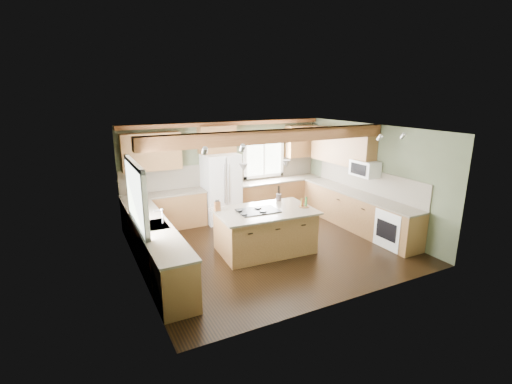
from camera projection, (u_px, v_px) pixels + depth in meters
name	position (u px, v px, depth m)	size (l,w,h in m)	color
floor	(270.00, 247.00, 8.27)	(5.60, 5.60, 0.00)	black
ceiling	(271.00, 129.00, 7.58)	(5.60, 5.60, 0.00)	silver
wall_back	(226.00, 169.00, 10.07)	(5.60, 5.60, 0.00)	#474D37
wall_left	(136.00, 209.00, 6.70)	(5.00, 5.00, 0.00)	#474D37
wall_right	(369.00, 177.00, 9.15)	(5.00, 5.00, 0.00)	#474D37
ceiling_beam	(274.00, 136.00, 7.51)	(5.55, 0.26, 0.26)	#5A2E19
soffit_trim	(226.00, 123.00, 9.66)	(5.55, 0.20, 0.10)	#5A2E19
backsplash_back	(226.00, 173.00, 10.08)	(5.58, 0.03, 0.58)	brown
backsplash_right	(367.00, 180.00, 9.21)	(0.03, 3.70, 0.58)	brown
base_cab_back_left	(165.00, 212.00, 9.26)	(2.02, 0.60, 0.88)	brown
counter_back_left	(164.00, 194.00, 9.14)	(2.06, 0.64, 0.04)	#4D4438
base_cab_back_right	(278.00, 196.00, 10.70)	(2.62, 0.60, 0.88)	brown
counter_back_right	(278.00, 180.00, 10.57)	(2.66, 0.64, 0.04)	#4D4438
base_cab_left	(155.00, 248.00, 7.10)	(0.60, 3.70, 0.88)	brown
counter_left	(153.00, 226.00, 6.98)	(0.64, 3.74, 0.04)	#4D4438
base_cab_right	(356.00, 211.00, 9.29)	(0.60, 3.70, 0.88)	brown
counter_right	(358.00, 194.00, 9.17)	(0.64, 3.74, 0.04)	#4D4438
upper_cab_back_left	(151.00, 152.00, 8.88)	(1.40, 0.35, 0.90)	brown
upper_cab_over_fridge	(217.00, 139.00, 9.57)	(0.96, 0.35, 0.70)	brown
upper_cab_right	(342.00, 147.00, 9.68)	(0.35, 2.20, 0.90)	brown
upper_cab_back_corner	(301.00, 141.00, 10.76)	(0.90, 0.35, 0.90)	brown
window_left	(135.00, 194.00, 6.68)	(0.04, 1.60, 1.05)	white
window_back	(263.00, 157.00, 10.50)	(1.10, 0.04, 1.00)	white
sink	(153.00, 226.00, 6.98)	(0.50, 0.65, 0.03)	#262628
faucet	(162.00, 217.00, 7.02)	(0.02, 0.02, 0.28)	#B2B2B7
dishwasher	(173.00, 278.00, 5.99)	(0.60, 0.60, 0.84)	white
oven	(396.00, 228.00, 8.17)	(0.60, 0.72, 0.84)	white
microwave	(365.00, 168.00, 8.95)	(0.40, 0.70, 0.38)	white
pendant_left	(243.00, 167.00, 7.39)	(0.18, 0.18, 0.16)	#B2B2B7
pendant_right	(286.00, 164.00, 7.77)	(0.18, 0.18, 0.16)	#B2B2B7
refrigerator	(221.00, 188.00, 9.72)	(0.90, 0.74, 1.80)	white
island	(265.00, 231.00, 7.96)	(1.94, 1.18, 0.88)	brown
island_top	(265.00, 211.00, 7.84)	(2.07, 1.31, 0.04)	#4D4438
cooktop	(258.00, 211.00, 7.77)	(0.84, 0.56, 0.02)	black
knife_block	(217.00, 206.00, 7.77)	(0.12, 0.09, 0.20)	brown
utensil_crock	(279.00, 197.00, 8.51)	(0.12, 0.12, 0.16)	#3C3430
bottle_tray	(304.00, 202.00, 8.03)	(0.23, 0.23, 0.21)	brown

